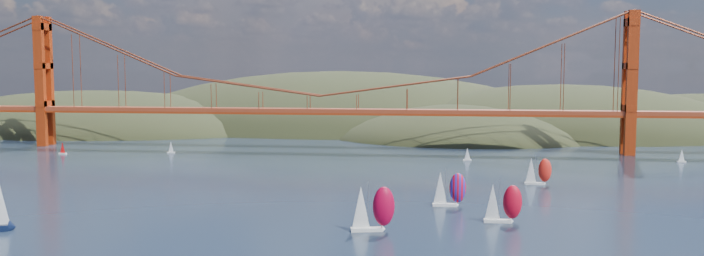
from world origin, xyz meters
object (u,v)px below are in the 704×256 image
Objects in this scene: racer_0 at (372,207)px; racer_rwb at (449,188)px; racer_3 at (538,171)px; racer_1 at (502,202)px.

racer_0 is 1.13× the size of racer_rwb.
racer_0 is at bearing -124.04° from racer_3.
racer_1 is (27.34, 11.38, -0.53)m from racer_0.
racer_1 is 1.01× the size of racer_rwb.
racer_1 is at bearing -56.44° from racer_rwb.
racer_0 is at bearing -121.65° from racer_rwb.
racer_0 is 29.61m from racer_1.
racer_rwb is at bearing 46.77° from racer_0.
racer_0 is 74.35m from racer_3.
racer_0 is 1.12× the size of racer_1.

